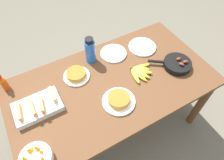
{
  "coord_description": "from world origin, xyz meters",
  "views": [
    {
      "loc": [
        -0.47,
        -0.84,
        2.01
      ],
      "look_at": [
        0.0,
        0.0,
        0.77
      ],
      "focal_mm": 32.0,
      "sensor_mm": 36.0,
      "label": 1
    }
  ],
  "objects_px": {
    "melon_tray": "(38,107)",
    "empty_plate_near_front": "(142,47)",
    "banana_bunch": "(139,72)",
    "water_bottle": "(90,51)",
    "frittata_plate_side": "(119,100)",
    "empty_plate_far_left": "(113,53)",
    "skillet": "(177,64)",
    "frittata_plate_center": "(76,75)",
    "fruit_bowl_mango": "(36,158)",
    "hot_sauce_bottle": "(4,83)"
  },
  "relations": [
    {
      "from": "banana_bunch",
      "to": "melon_tray",
      "type": "relative_size",
      "value": 0.65
    },
    {
      "from": "frittata_plate_center",
      "to": "empty_plate_near_front",
      "type": "distance_m",
      "value": 0.66
    },
    {
      "from": "banana_bunch",
      "to": "frittata_plate_side",
      "type": "relative_size",
      "value": 0.87
    },
    {
      "from": "melon_tray",
      "to": "empty_plate_near_front",
      "type": "bearing_deg",
      "value": 9.3
    },
    {
      "from": "frittata_plate_center",
      "to": "hot_sauce_bottle",
      "type": "relative_size",
      "value": 1.29
    },
    {
      "from": "frittata_plate_side",
      "to": "hot_sauce_bottle",
      "type": "xyz_separation_m",
      "value": [
        -0.69,
        0.53,
        0.05
      ]
    },
    {
      "from": "empty_plate_near_front",
      "to": "frittata_plate_side",
      "type": "bearing_deg",
      "value": -140.62
    },
    {
      "from": "banana_bunch",
      "to": "water_bottle",
      "type": "bearing_deg",
      "value": 130.93
    },
    {
      "from": "skillet",
      "to": "water_bottle",
      "type": "xyz_separation_m",
      "value": [
        -0.6,
        0.41,
        0.09
      ]
    },
    {
      "from": "frittata_plate_center",
      "to": "empty_plate_near_front",
      "type": "relative_size",
      "value": 0.85
    },
    {
      "from": "frittata_plate_center",
      "to": "water_bottle",
      "type": "distance_m",
      "value": 0.23
    },
    {
      "from": "frittata_plate_center",
      "to": "fruit_bowl_mango",
      "type": "xyz_separation_m",
      "value": [
        -0.47,
        -0.49,
        0.01
      ]
    },
    {
      "from": "melon_tray",
      "to": "frittata_plate_side",
      "type": "distance_m",
      "value": 0.58
    },
    {
      "from": "melon_tray",
      "to": "frittata_plate_side",
      "type": "relative_size",
      "value": 1.34
    },
    {
      "from": "banana_bunch",
      "to": "skillet",
      "type": "height_order",
      "value": "skillet"
    },
    {
      "from": "frittata_plate_side",
      "to": "empty_plate_near_front",
      "type": "xyz_separation_m",
      "value": [
        0.49,
        0.4,
        -0.02
      ]
    },
    {
      "from": "frittata_plate_side",
      "to": "empty_plate_far_left",
      "type": "height_order",
      "value": "frittata_plate_side"
    },
    {
      "from": "fruit_bowl_mango",
      "to": "water_bottle",
      "type": "bearing_deg",
      "value": 42.48
    },
    {
      "from": "skillet",
      "to": "frittata_plate_center",
      "type": "height_order",
      "value": "skillet"
    },
    {
      "from": "empty_plate_near_front",
      "to": "frittata_plate_center",
      "type": "bearing_deg",
      "value": -177.86
    },
    {
      "from": "frittata_plate_center",
      "to": "empty_plate_far_left",
      "type": "height_order",
      "value": "frittata_plate_center"
    },
    {
      "from": "hot_sauce_bottle",
      "to": "frittata_plate_side",
      "type": "bearing_deg",
      "value": -37.51
    },
    {
      "from": "frittata_plate_center",
      "to": "empty_plate_near_front",
      "type": "bearing_deg",
      "value": 2.14
    },
    {
      "from": "empty_plate_near_front",
      "to": "hot_sauce_bottle",
      "type": "height_order",
      "value": "hot_sauce_bottle"
    },
    {
      "from": "frittata_plate_side",
      "to": "hot_sauce_bottle",
      "type": "relative_size",
      "value": 1.49
    },
    {
      "from": "empty_plate_near_front",
      "to": "water_bottle",
      "type": "distance_m",
      "value": 0.5
    },
    {
      "from": "skillet",
      "to": "fruit_bowl_mango",
      "type": "relative_size",
      "value": 1.67
    },
    {
      "from": "frittata_plate_side",
      "to": "empty_plate_far_left",
      "type": "distance_m",
      "value": 0.5
    },
    {
      "from": "frittata_plate_side",
      "to": "empty_plate_far_left",
      "type": "bearing_deg",
      "value": 64.81
    },
    {
      "from": "water_bottle",
      "to": "empty_plate_far_left",
      "type": "bearing_deg",
      "value": -7.18
    },
    {
      "from": "skillet",
      "to": "frittata_plate_center",
      "type": "distance_m",
      "value": 0.84
    },
    {
      "from": "melon_tray",
      "to": "frittata_plate_side",
      "type": "bearing_deg",
      "value": -23.53
    },
    {
      "from": "banana_bunch",
      "to": "hot_sauce_bottle",
      "type": "distance_m",
      "value": 1.05
    },
    {
      "from": "banana_bunch",
      "to": "water_bottle",
      "type": "distance_m",
      "value": 0.44
    },
    {
      "from": "fruit_bowl_mango",
      "to": "water_bottle",
      "type": "xyz_separation_m",
      "value": [
        0.65,
        0.6,
        0.08
      ]
    },
    {
      "from": "banana_bunch",
      "to": "water_bottle",
      "type": "height_order",
      "value": "water_bottle"
    },
    {
      "from": "banana_bunch",
      "to": "fruit_bowl_mango",
      "type": "bearing_deg",
      "value": -163.61
    },
    {
      "from": "frittata_plate_center",
      "to": "water_bottle",
      "type": "xyz_separation_m",
      "value": [
        0.18,
        0.11,
        0.09
      ]
    },
    {
      "from": "frittata_plate_side",
      "to": "empty_plate_far_left",
      "type": "xyz_separation_m",
      "value": [
        0.21,
        0.45,
        -0.02
      ]
    },
    {
      "from": "empty_plate_near_front",
      "to": "banana_bunch",
      "type": "bearing_deg",
      "value": -129.38
    },
    {
      "from": "skillet",
      "to": "empty_plate_far_left",
      "type": "xyz_separation_m",
      "value": [
        -0.39,
        0.39,
        -0.02
      ]
    },
    {
      "from": "empty_plate_far_left",
      "to": "empty_plate_near_front",
      "type": "bearing_deg",
      "value": -11.59
    },
    {
      "from": "empty_plate_near_front",
      "to": "water_bottle",
      "type": "xyz_separation_m",
      "value": [
        -0.48,
        0.08,
        0.11
      ]
    },
    {
      "from": "melon_tray",
      "to": "hot_sauce_bottle",
      "type": "distance_m",
      "value": 0.34
    },
    {
      "from": "skillet",
      "to": "frittata_plate_center",
      "type": "xyz_separation_m",
      "value": [
        -0.78,
        0.31,
        -0.0
      ]
    },
    {
      "from": "water_bottle",
      "to": "hot_sauce_bottle",
      "type": "xyz_separation_m",
      "value": [
        -0.7,
        0.05,
        -0.04
      ]
    },
    {
      "from": "melon_tray",
      "to": "banana_bunch",
      "type": "bearing_deg",
      "value": -5.19
    },
    {
      "from": "banana_bunch",
      "to": "frittata_plate_center",
      "type": "bearing_deg",
      "value": 155.02
    },
    {
      "from": "frittata_plate_side",
      "to": "empty_plate_near_front",
      "type": "bearing_deg",
      "value": 39.38
    },
    {
      "from": "skillet",
      "to": "frittata_plate_side",
      "type": "height_order",
      "value": "skillet"
    }
  ]
}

